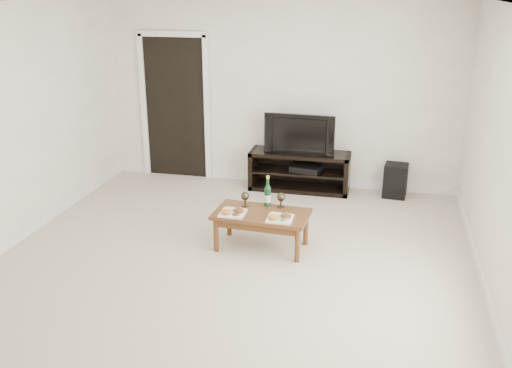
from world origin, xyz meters
The scene contains 14 objects.
floor centered at (0.00, 0.00, 0.00)m, with size 5.50×5.50×0.00m, color beige.
back_wall centered at (0.00, 2.77, 1.30)m, with size 5.00×0.04×2.60m, color white.
ceiling centered at (0.00, 0.00, 2.62)m, with size 5.00×5.50×0.04m, color white.
doorway centered at (-1.55, 2.73, 1.02)m, with size 0.90×0.02×2.05m, color black.
media_console centered at (0.34, 2.50, 0.28)m, with size 1.39×0.45×0.55m, color black.
television centered at (0.34, 2.50, 0.83)m, with size 0.96×0.13×0.56m, color black.
av_receiver centered at (0.44, 2.48, 0.33)m, with size 0.40×0.30×0.08m, color black.
subwoofer centered at (1.66, 2.52, 0.23)m, with size 0.30×0.30×0.46m, color black.
coffee_table centered at (0.22, 0.55, 0.21)m, with size 1.02×0.56×0.42m, color #5A3619.
plate_left centered at (-0.07, 0.44, 0.45)m, with size 0.27×0.27×0.07m, color white.
plate_right centered at (0.45, 0.41, 0.45)m, with size 0.27×0.27×0.07m, color white.
wine_bottle centered at (0.25, 0.76, 0.59)m, with size 0.07×0.07×0.35m, color #0F371A.
goblet_left centered at (0.01, 0.69, 0.51)m, with size 0.09×0.09×0.17m, color #3B3120, non-canonical shape.
goblet_right centered at (0.40, 0.74, 0.51)m, with size 0.09×0.09×0.17m, color #3B3120, non-canonical shape.
Camera 1 is at (1.44, -5.04, 2.79)m, focal length 40.00 mm.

